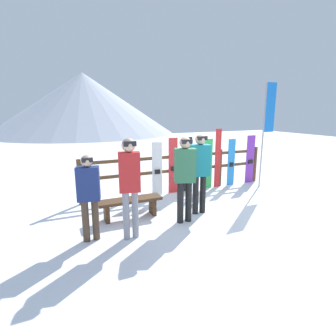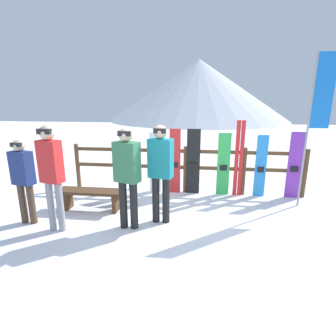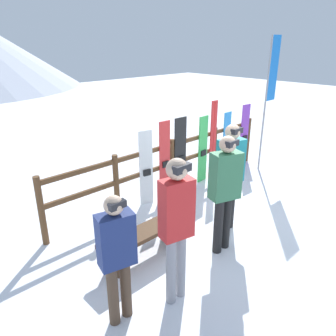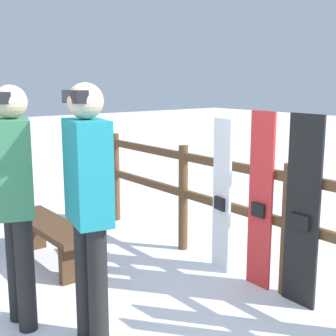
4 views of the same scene
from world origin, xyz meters
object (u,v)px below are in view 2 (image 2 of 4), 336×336
snowboard_black_stripe (193,162)px  snowboard_purple (294,166)px  snowboard_blue (261,167)px  person_teal (161,167)px  snowboard_white (155,163)px  snowboard_green (223,165)px  person_plaid_green (127,171)px  person_red (51,169)px  bench (91,195)px  snowboard_red (175,162)px  person_navy (23,176)px  ski_pair_red (239,159)px  rental_flag (316,111)px

snowboard_black_stripe → snowboard_purple: snowboard_black_stripe is taller
snowboard_purple → snowboard_blue: bearing=-180.0°
snowboard_blue → person_teal: bearing=-142.3°
snowboard_white → snowboard_green: size_ratio=0.99×
person_plaid_green → snowboard_purple: size_ratio=1.17×
person_red → snowboard_purple: bearing=25.3°
snowboard_green → snowboard_blue: (0.84, -0.00, -0.02)m
bench → snowboard_red: (1.59, 1.24, 0.45)m
snowboard_white → person_navy: bearing=-136.2°
snowboard_black_stripe → person_red: bearing=-136.5°
bench → snowboard_blue: bearing=19.2°
person_navy → ski_pair_red: bearing=26.1°
person_navy → rental_flag: rental_flag is taller
bench → snowboard_blue: snowboard_blue is taller
person_plaid_green → snowboard_purple: (3.33, 1.90, -0.29)m
snowboard_green → ski_pair_red: ski_pair_red is taller
person_navy → person_plaid_green: 1.89m
person_teal → snowboard_black_stripe: (0.53, 1.60, -0.28)m
snowboard_green → ski_pair_red: bearing=0.6°
snowboard_green → snowboard_black_stripe: bearing=180.0°
person_teal → ski_pair_red: 2.25m
snowboard_blue → snowboard_black_stripe: bearing=180.0°
bench → snowboard_purple: size_ratio=0.90×
person_plaid_green → rental_flag: size_ratio=0.58×
snowboard_blue → rental_flag: 1.60m
person_plaid_green → snowboard_red: person_plaid_green is taller
snowboard_blue → snowboard_purple: size_ratio=0.95×
person_teal → snowboard_green: bearing=52.4°
snowboard_green → ski_pair_red: size_ratio=0.84×
person_red → snowboard_green: 3.68m
rental_flag → snowboard_black_stripe: bearing=168.3°
person_red → snowboard_purple: size_ratio=1.20×
snowboard_red → rental_flag: 3.10m
snowboard_blue → person_plaid_green: bearing=-143.8°
person_teal → snowboard_blue: person_teal is taller
person_red → person_plaid_green: (1.21, 0.25, -0.06)m
snowboard_red → snowboard_purple: bearing=-0.0°
ski_pair_red → snowboard_black_stripe: bearing=-179.8°
person_navy → snowboard_red: snowboard_red is taller
snowboard_red → rental_flag: bearing=-9.9°
person_navy → snowboard_red: (2.50, 1.94, -0.13)m
person_red → person_navy: (-0.67, 0.20, -0.19)m
bench → person_red: 1.22m
person_navy → person_plaid_green: (1.88, 0.04, 0.14)m
bench → snowboard_white: snowboard_white is taller
ski_pair_red → snowboard_purple: ski_pair_red is taller
snowboard_white → snowboard_red: snowboard_red is taller
snowboard_black_stripe → person_teal: bearing=-108.3°
snowboard_blue → snowboard_green: bearing=180.0°
bench → person_plaid_green: 1.37m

